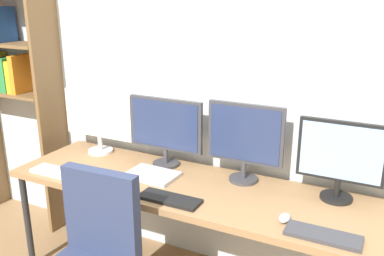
{
  "coord_description": "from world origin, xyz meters",
  "views": [
    {
      "loc": [
        1.06,
        -1.47,
        1.84
      ],
      "look_at": [
        0.0,
        0.65,
        1.09
      ],
      "focal_mm": 39.16,
      "sensor_mm": 36.0,
      "label": 1
    }
  ],
  "objects_px": {
    "monitor_center_right": "(245,139)",
    "keyboard_center": "(170,199)",
    "monitor_far_left": "(99,118)",
    "monitor_center_left": "(165,128)",
    "desk": "(188,192)",
    "computer_mouse": "(285,218)",
    "bookshelf": "(2,56)",
    "laptop_closed": "(152,175)",
    "monitor_far_right": "(341,157)",
    "keyboard_right": "(323,236)",
    "keyboard_left": "(57,172)"
  },
  "relations": [
    {
      "from": "keyboard_center",
      "to": "monitor_center_right",
      "type": "bearing_deg",
      "value": 57.84
    },
    {
      "from": "bookshelf",
      "to": "monitor_center_right",
      "type": "xyz_separation_m",
      "value": [
        2.05,
        -0.02,
        -0.37
      ]
    },
    {
      "from": "keyboard_right",
      "to": "laptop_closed",
      "type": "relative_size",
      "value": 1.11
    },
    {
      "from": "bookshelf",
      "to": "keyboard_right",
      "type": "xyz_separation_m",
      "value": [
        2.61,
        -0.46,
        -0.63
      ]
    },
    {
      "from": "monitor_far_right",
      "to": "keyboard_center",
      "type": "relative_size",
      "value": 1.31
    },
    {
      "from": "monitor_center_right",
      "to": "keyboard_center",
      "type": "relative_size",
      "value": 1.37
    },
    {
      "from": "keyboard_center",
      "to": "laptop_closed",
      "type": "distance_m",
      "value": 0.35
    },
    {
      "from": "desk",
      "to": "keyboard_right",
      "type": "xyz_separation_m",
      "value": [
        0.84,
        -0.23,
        0.06
      ]
    },
    {
      "from": "keyboard_right",
      "to": "keyboard_center",
      "type": "bearing_deg",
      "value": 180.0
    },
    {
      "from": "monitor_center_right",
      "to": "keyboard_center",
      "type": "height_order",
      "value": "monitor_center_right"
    },
    {
      "from": "keyboard_right",
      "to": "laptop_closed",
      "type": "xyz_separation_m",
      "value": [
        -1.1,
        0.23,
        0.0
      ]
    },
    {
      "from": "computer_mouse",
      "to": "monitor_center_left",
      "type": "bearing_deg",
      "value": 157.89
    },
    {
      "from": "desk",
      "to": "keyboard_right",
      "type": "height_order",
      "value": "keyboard_right"
    },
    {
      "from": "desk",
      "to": "keyboard_left",
      "type": "bearing_deg",
      "value": -164.69
    },
    {
      "from": "keyboard_center",
      "to": "keyboard_right",
      "type": "height_order",
      "value": "same"
    },
    {
      "from": "monitor_center_right",
      "to": "keyboard_center",
      "type": "distance_m",
      "value": 0.59
    },
    {
      "from": "monitor_center_right",
      "to": "monitor_far_right",
      "type": "bearing_deg",
      "value": -0.0
    },
    {
      "from": "monitor_far_right",
      "to": "keyboard_right",
      "type": "distance_m",
      "value": 0.51
    },
    {
      "from": "monitor_center_right",
      "to": "computer_mouse",
      "type": "relative_size",
      "value": 5.14
    },
    {
      "from": "desk",
      "to": "monitor_far_left",
      "type": "bearing_deg",
      "value": 165.72
    },
    {
      "from": "computer_mouse",
      "to": "laptop_closed",
      "type": "relative_size",
      "value": 0.3
    },
    {
      "from": "keyboard_right",
      "to": "laptop_closed",
      "type": "bearing_deg",
      "value": 167.96
    },
    {
      "from": "monitor_far_right",
      "to": "keyboard_left",
      "type": "xyz_separation_m",
      "value": [
        -1.67,
        -0.44,
        -0.25
      ]
    },
    {
      "from": "computer_mouse",
      "to": "keyboard_right",
      "type": "bearing_deg",
      "value": -19.19
    },
    {
      "from": "desk",
      "to": "laptop_closed",
      "type": "distance_m",
      "value": 0.27
    },
    {
      "from": "desk",
      "to": "computer_mouse",
      "type": "height_order",
      "value": "computer_mouse"
    },
    {
      "from": "bookshelf",
      "to": "laptop_closed",
      "type": "distance_m",
      "value": 1.65
    },
    {
      "from": "bookshelf",
      "to": "laptop_closed",
      "type": "height_order",
      "value": "bookshelf"
    },
    {
      "from": "keyboard_center",
      "to": "monitor_far_right",
      "type": "bearing_deg",
      "value": 27.93
    },
    {
      "from": "keyboard_left",
      "to": "keyboard_center",
      "type": "distance_m",
      "value": 0.84
    },
    {
      "from": "desk",
      "to": "keyboard_right",
      "type": "distance_m",
      "value": 0.87
    },
    {
      "from": "monitor_center_right",
      "to": "monitor_center_left",
      "type": "bearing_deg",
      "value": 180.0
    },
    {
      "from": "monitor_far_left",
      "to": "keyboard_right",
      "type": "relative_size",
      "value": 1.61
    },
    {
      "from": "monitor_far_left",
      "to": "monitor_center_left",
      "type": "distance_m",
      "value": 0.56
    },
    {
      "from": "monitor_center_right",
      "to": "keyboard_center",
      "type": "xyz_separation_m",
      "value": [
        -0.28,
        -0.44,
        -0.27
      ]
    },
    {
      "from": "desk",
      "to": "computer_mouse",
      "type": "xyz_separation_m",
      "value": [
        0.64,
        -0.16,
        0.07
      ]
    },
    {
      "from": "monitor_far_left",
      "to": "monitor_center_left",
      "type": "bearing_deg",
      "value": -0.0
    },
    {
      "from": "keyboard_left",
      "to": "laptop_closed",
      "type": "bearing_deg",
      "value": 22.08
    },
    {
      "from": "monitor_far_left",
      "to": "keyboard_left",
      "type": "height_order",
      "value": "monitor_far_left"
    },
    {
      "from": "laptop_closed",
      "to": "desk",
      "type": "bearing_deg",
      "value": 0.88
    },
    {
      "from": "monitor_far_left",
      "to": "keyboard_left",
      "type": "relative_size",
      "value": 1.61
    },
    {
      "from": "bookshelf",
      "to": "monitor_far_left",
      "type": "distance_m",
      "value": 1.01
    },
    {
      "from": "keyboard_center",
      "to": "computer_mouse",
      "type": "height_order",
      "value": "computer_mouse"
    },
    {
      "from": "monitor_center_left",
      "to": "keyboard_right",
      "type": "relative_size",
      "value": 1.49
    },
    {
      "from": "keyboard_left",
      "to": "keyboard_right",
      "type": "distance_m",
      "value": 1.68
    },
    {
      "from": "monitor_center_right",
      "to": "monitor_far_right",
      "type": "xyz_separation_m",
      "value": [
        0.56,
        -0.0,
        -0.02
      ]
    },
    {
      "from": "monitor_far_left",
      "to": "monitor_far_right",
      "type": "bearing_deg",
      "value": -0.0
    },
    {
      "from": "keyboard_center",
      "to": "monitor_far_left",
      "type": "bearing_deg",
      "value": 152.07
    },
    {
      "from": "monitor_center_left",
      "to": "keyboard_center",
      "type": "height_order",
      "value": "monitor_center_left"
    },
    {
      "from": "monitor_center_right",
      "to": "keyboard_right",
      "type": "height_order",
      "value": "monitor_center_right"
    }
  ]
}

